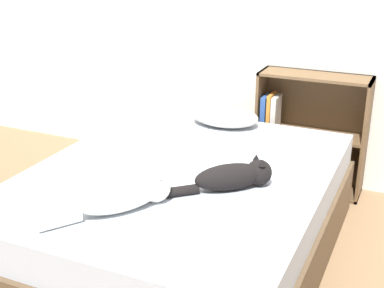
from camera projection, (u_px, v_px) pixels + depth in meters
The scene contains 7 objects.
ground_plane at pixel (181, 255), 3.10m from camera, with size 8.00×8.00×0.00m, color #846647.
wall_back at pixel (263, 9), 3.81m from camera, with size 8.00×0.06×2.50m.
bed at pixel (181, 215), 3.01m from camera, with size 1.59×1.98×0.54m.
pillow at pixel (225, 116), 3.59m from camera, with size 0.46×0.32×0.12m.
cat_light at pixel (125, 194), 2.47m from camera, with size 0.44×0.56×0.17m.
cat_dark at pixel (235, 176), 2.67m from camera, with size 0.45×0.41×0.16m.
bookshelf at pixel (308, 129), 3.83m from camera, with size 0.76×0.26×0.85m.
Camera 1 is at (1.16, -2.40, 1.72)m, focal length 50.00 mm.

